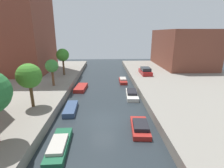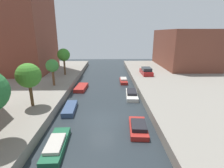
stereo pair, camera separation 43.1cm
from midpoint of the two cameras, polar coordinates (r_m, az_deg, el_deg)
ground_plane at (r=17.87m, az=-2.77°, el=-11.87°), size 84.00×84.00×0.00m
apartment_tower_far at (r=38.40m, az=-28.45°, el=19.97°), size 10.00×12.01×21.92m
low_block_right at (r=43.47m, az=23.04°, el=10.94°), size 10.00×16.00×8.25m
street_tree_2 at (r=19.36m, az=-25.62°, el=2.50°), size 2.53×2.53×4.63m
street_tree_3 at (r=26.31m, az=-18.95°, el=5.68°), size 1.87×1.87×3.91m
street_tree_4 at (r=32.64m, az=-15.54°, el=9.31°), size 2.28×2.28×4.86m
parked_car at (r=33.01m, az=11.77°, el=4.16°), size 1.82×4.41×1.32m
moored_boat_left_2 at (r=14.40m, az=-17.34°, el=-18.98°), size 1.50×4.42×0.75m
moored_boat_left_3 at (r=20.13m, az=-13.33°, el=-7.98°), size 1.39×3.78×0.56m
moored_boat_left_4 at (r=27.17m, az=-9.81°, el=-1.21°), size 1.83×3.93×0.57m
moored_boat_right_3 at (r=16.17m, az=9.57°, el=-14.08°), size 1.80×3.69×0.79m
moored_boat_right_4 at (r=23.96m, az=7.14°, el=-3.39°), size 1.83×4.59×0.84m
moored_boat_right_5 at (r=30.63m, az=4.30°, el=1.14°), size 1.26×3.55×0.78m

